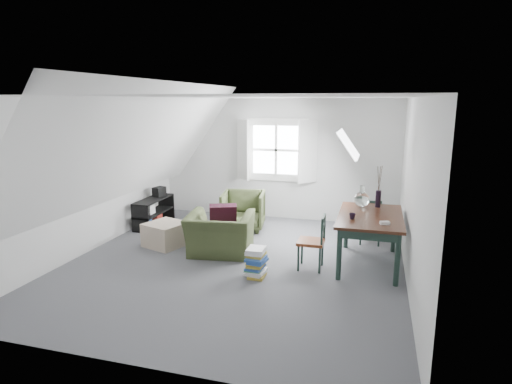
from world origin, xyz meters
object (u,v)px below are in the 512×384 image
(armchair_far, at_px, (243,229))
(magazine_stack, at_px, (256,263))
(media_shelf, at_px, (153,214))
(dining_table, at_px, (370,222))
(dining_chair_far, at_px, (371,220))
(armchair_near, at_px, (221,254))
(ottoman, at_px, (166,234))
(dining_chair_near, at_px, (313,241))

(armchair_far, distance_m, magazine_stack, 2.35)
(media_shelf, bearing_deg, dining_table, -16.60)
(armchair_far, bearing_deg, media_shelf, 179.89)
(dining_chair_far, relative_size, magazine_stack, 1.93)
(armchair_near, xyz_separation_m, ottoman, (-1.05, 0.12, 0.20))
(dining_chair_far, bearing_deg, magazine_stack, 71.78)
(armchair_near, relative_size, dining_table, 0.66)
(armchair_near, relative_size, magazine_stack, 2.46)
(ottoman, relative_size, media_shelf, 0.56)
(armchair_near, xyz_separation_m, armchair_far, (-0.06, 1.43, 0.00))
(armchair_far, relative_size, dining_table, 0.52)
(dining_chair_near, xyz_separation_m, magazine_stack, (-0.72, -0.52, -0.22))
(magazine_stack, bearing_deg, dining_table, 31.14)
(ottoman, xyz_separation_m, media_shelf, (-0.80, 1.01, 0.05))
(armchair_near, height_order, dining_chair_near, dining_chair_near)
(dining_chair_near, bearing_deg, dining_table, 123.93)
(armchair_near, xyz_separation_m, dining_table, (2.33, 0.18, 0.68))
(dining_chair_far, bearing_deg, ottoman, 37.49)
(ottoman, bearing_deg, armchair_far, 52.89)
(ottoman, relative_size, magazine_stack, 1.44)
(media_shelf, bearing_deg, armchair_near, -35.19)
(dining_chair_far, height_order, magazine_stack, dining_chair_far)
(armchair_near, distance_m, armchair_far, 1.43)
(armchair_near, bearing_deg, media_shelf, -39.37)
(dining_table, distance_m, magazine_stack, 1.83)
(armchair_far, height_order, media_shelf, media_shelf)
(armchair_near, distance_m, dining_table, 2.43)
(dining_chair_far, xyz_separation_m, dining_chair_near, (-0.79, -1.41, 0.01))
(armchair_near, distance_m, magazine_stack, 1.12)
(dining_chair_near, height_order, magazine_stack, dining_chair_near)
(dining_table, bearing_deg, armchair_near, -172.05)
(armchair_far, bearing_deg, armchair_near, -97.25)
(dining_table, bearing_deg, magazine_stack, -145.21)
(armchair_near, height_order, magazine_stack, magazine_stack)
(dining_chair_far, bearing_deg, armchair_far, 14.30)
(ottoman, height_order, media_shelf, media_shelf)
(armchair_far, bearing_deg, ottoman, -136.68)
(ottoman, bearing_deg, magazine_stack, -24.83)
(ottoman, height_order, dining_chair_far, dining_chair_far)
(dining_table, relative_size, dining_chair_far, 1.93)
(ottoman, relative_size, dining_chair_far, 0.75)
(ottoman, distance_m, dining_chair_far, 3.55)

